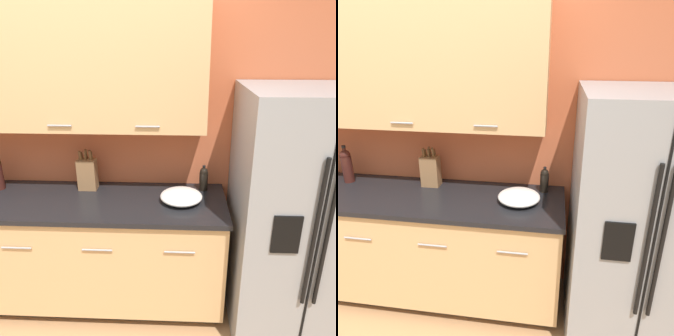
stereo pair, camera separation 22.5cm
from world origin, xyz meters
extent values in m
cube|color=#BC5B38|center=(0.00, 1.29, 1.30)|extent=(10.00, 0.05, 2.60)
cube|color=tan|center=(-0.01, 1.11, 1.81)|extent=(1.95, 0.32, 0.86)
cylinder|color=#99999E|center=(-0.01, 0.94, 1.44)|extent=(0.16, 0.01, 0.01)
cylinder|color=#99999E|center=(0.58, 0.94, 1.44)|extent=(0.16, 0.01, 0.01)
cube|color=black|center=(-0.01, 0.99, 0.04)|extent=(2.21, 0.54, 0.09)
cube|color=tan|center=(-0.01, 0.95, 0.48)|extent=(2.25, 0.62, 0.77)
cube|color=black|center=(-0.01, 0.94, 0.88)|extent=(2.27, 0.64, 0.03)
cylinder|color=#99999E|center=(-0.28, 0.63, 0.69)|extent=(0.20, 0.01, 0.01)
cylinder|color=#99999E|center=(0.26, 0.63, 0.69)|extent=(0.20, 0.01, 0.01)
cylinder|color=#99999E|center=(0.80, 0.63, 0.69)|extent=(0.20, 0.01, 0.01)
cube|color=gray|center=(1.59, 0.87, 0.86)|extent=(0.83, 0.78, 1.71)
cube|color=black|center=(1.59, 0.47, 0.86)|extent=(0.01, 0.01, 1.68)
cylinder|color=black|center=(1.56, 0.46, 0.94)|extent=(0.02, 0.02, 0.94)
cylinder|color=black|center=(1.63, 0.46, 0.94)|extent=(0.02, 0.02, 0.94)
cube|color=black|center=(1.40, 0.47, 0.94)|extent=(0.16, 0.01, 0.24)
cube|color=olive|center=(0.09, 1.12, 1.02)|extent=(0.14, 0.10, 0.24)
cylinder|color=brown|center=(0.05, 1.14, 1.17)|extent=(0.02, 0.03, 0.06)
cylinder|color=brown|center=(0.05, 1.11, 1.17)|extent=(0.02, 0.04, 0.07)
cylinder|color=brown|center=(0.09, 1.14, 1.18)|extent=(0.02, 0.03, 0.08)
cylinder|color=brown|center=(0.09, 1.11, 1.17)|extent=(0.02, 0.03, 0.07)
cylinder|color=brown|center=(0.13, 1.14, 1.17)|extent=(0.02, 0.03, 0.06)
cylinder|color=brown|center=(0.13, 1.11, 1.18)|extent=(0.02, 0.04, 0.08)
cylinder|color=black|center=(0.97, 1.14, 0.97)|extent=(0.07, 0.07, 0.14)
sphere|color=black|center=(0.97, 1.14, 1.05)|extent=(0.06, 0.06, 0.06)
cylinder|color=black|center=(0.97, 1.14, 1.06)|extent=(0.02, 0.02, 0.05)
cylinder|color=black|center=(0.97, 1.14, 1.09)|extent=(0.02, 0.02, 0.01)
ellipsoid|color=white|center=(0.81, 0.94, 0.94)|extent=(0.30, 0.30, 0.08)
camera|label=1|loc=(0.81, -1.15, 1.97)|focal=35.00mm
camera|label=2|loc=(1.03, -1.13, 1.97)|focal=35.00mm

